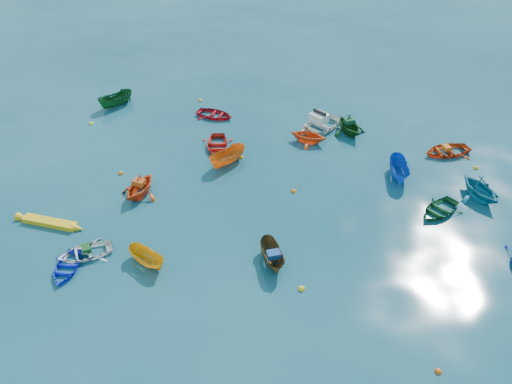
% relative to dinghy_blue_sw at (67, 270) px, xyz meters
% --- Properties ---
extents(ground, '(160.00, 160.00, 0.00)m').
position_rel_dinghy_blue_sw_xyz_m(ground, '(8.53, 2.90, 0.00)').
color(ground, '#0A394B').
rests_on(ground, ground).
extents(dinghy_blue_sw, '(2.15, 2.81, 0.54)m').
position_rel_dinghy_blue_sw_xyz_m(dinghy_blue_sw, '(0.00, 0.00, 0.00)').
color(dinghy_blue_sw, '#1125D9').
rests_on(dinghy_blue_sw, ground).
extents(dinghy_white_near, '(3.51, 3.28, 0.59)m').
position_rel_dinghy_blue_sw_xyz_m(dinghy_white_near, '(0.48, 1.20, 0.00)').
color(dinghy_white_near, white).
rests_on(dinghy_white_near, ground).
extents(sampan_brown_mid, '(2.04, 2.88, 1.04)m').
position_rel_dinghy_blue_sw_xyz_m(sampan_brown_mid, '(10.43, 2.54, 0.00)').
color(sampan_brown_mid, '#4F3B1C').
rests_on(sampan_brown_mid, ground).
extents(dinghy_orange_w, '(2.93, 3.24, 1.49)m').
position_rel_dinghy_blue_sw_xyz_m(dinghy_orange_w, '(1.40, 6.84, 0.00)').
color(dinghy_orange_w, '#DF4415').
rests_on(dinghy_orange_w, ground).
extents(sampan_yellow_mid, '(2.65, 2.01, 0.97)m').
position_rel_dinghy_blue_sw_xyz_m(sampan_yellow_mid, '(3.99, 1.21, 0.00)').
color(sampan_yellow_mid, orange).
rests_on(sampan_yellow_mid, ground).
extents(dinghy_green_e, '(3.48, 3.61, 0.61)m').
position_rel_dinghy_blue_sw_xyz_m(dinghy_green_e, '(19.50, 8.47, 0.00)').
color(dinghy_green_e, '#125027').
rests_on(dinghy_green_e, ground).
extents(dinghy_cyan_se, '(3.78, 3.92, 1.58)m').
position_rel_dinghy_blue_sw_xyz_m(dinghy_cyan_se, '(22.03, 10.45, 0.00)').
color(dinghy_cyan_se, '#166E8A').
rests_on(dinghy_cyan_se, ground).
extents(dinghy_red_nw, '(3.35, 2.70, 0.62)m').
position_rel_dinghy_blue_sw_xyz_m(dinghy_red_nw, '(3.42, 17.46, 0.00)').
color(dinghy_red_nw, '#B30E1B').
rests_on(dinghy_red_nw, ground).
extents(sampan_orange_n, '(2.64, 3.18, 1.18)m').
position_rel_dinghy_blue_sw_xyz_m(sampan_orange_n, '(5.96, 11.20, 0.00)').
color(sampan_orange_n, orange).
rests_on(sampan_orange_n, ground).
extents(dinghy_green_n, '(3.65, 3.78, 1.53)m').
position_rel_dinghy_blue_sw_xyz_m(dinghy_green_n, '(13.84, 16.92, 0.00)').
color(dinghy_green_n, '#0F4313').
rests_on(dinghy_green_n, ground).
extents(dinghy_red_ne, '(4.02, 3.56, 0.69)m').
position_rel_dinghy_blue_sw_xyz_m(dinghy_red_ne, '(20.69, 15.31, 0.00)').
color(dinghy_red_ne, '#C93E10').
rests_on(dinghy_red_ne, ground).
extents(sampan_blue_far, '(1.45, 3.15, 1.18)m').
position_rel_dinghy_blue_sw_xyz_m(sampan_blue_far, '(17.27, 11.84, 0.00)').
color(sampan_blue_far, '#0E4AB9').
rests_on(sampan_blue_far, ground).
extents(dinghy_red_far, '(2.82, 3.51, 0.65)m').
position_rel_dinghy_blue_sw_xyz_m(dinghy_red_far, '(4.73, 13.03, 0.00)').
color(dinghy_red_far, red).
rests_on(dinghy_red_far, ground).
extents(dinghy_orange_far, '(2.95, 2.66, 1.36)m').
position_rel_dinghy_blue_sw_xyz_m(dinghy_orange_far, '(11.02, 15.01, 0.00)').
color(dinghy_orange_far, '#EF5216').
rests_on(dinghy_orange_far, ground).
extents(sampan_green_far, '(2.70, 3.22, 1.20)m').
position_rel_dinghy_blue_sw_xyz_m(sampan_green_far, '(-4.88, 17.79, 0.00)').
color(sampan_green_far, '#114C1D').
rests_on(sampan_green_far, ground).
extents(kayak_yellow, '(4.04, 0.90, 0.41)m').
position_rel_dinghy_blue_sw_xyz_m(kayak_yellow, '(-2.70, 3.15, 0.00)').
color(kayak_yellow, '#ECB015').
rests_on(kayak_yellow, ground).
extents(motorboat_white, '(4.81, 5.13, 1.47)m').
position_rel_dinghy_blue_sw_xyz_m(motorboat_white, '(11.60, 17.00, 0.00)').
color(motorboat_white, white).
rests_on(motorboat_white, ground).
extents(tarp_green_a, '(0.70, 0.74, 0.29)m').
position_rel_dinghy_blue_sw_xyz_m(tarp_green_a, '(0.56, 1.25, 0.44)').
color(tarp_green_a, '#124B1C').
rests_on(tarp_green_a, dinghy_white_near).
extents(tarp_blue_a, '(0.83, 0.75, 0.33)m').
position_rel_dinghy_blue_sw_xyz_m(tarp_blue_a, '(10.49, 2.40, 0.69)').
color(tarp_blue_a, navy).
rests_on(tarp_blue_a, sampan_brown_mid).
extents(tarp_orange_a, '(0.77, 0.64, 0.33)m').
position_rel_dinghy_blue_sw_xyz_m(tarp_orange_a, '(1.40, 6.89, 0.91)').
color(tarp_orange_a, '#D95116').
rests_on(tarp_orange_a, dinghy_orange_w).
extents(tarp_green_b, '(0.87, 0.81, 0.34)m').
position_rel_dinghy_blue_sw_xyz_m(tarp_green_b, '(13.79, 17.00, 0.93)').
color(tarp_green_b, '#134D2A').
rests_on(tarp_green_b, dinghy_green_n).
extents(tarp_orange_b, '(0.66, 0.73, 0.29)m').
position_rel_dinghy_blue_sw_xyz_m(tarp_orange_b, '(20.60, 15.26, 0.49)').
color(tarp_orange_b, orange).
rests_on(tarp_orange_b, dinghy_red_ne).
extents(buoy_ye_a, '(0.36, 0.36, 0.36)m').
position_rel_dinghy_blue_sw_xyz_m(buoy_ye_a, '(12.16, 0.92, 0.00)').
color(buoy_ye_a, yellow).
rests_on(buoy_ye_a, ground).
extents(buoy_or_b, '(0.30, 0.30, 0.30)m').
position_rel_dinghy_blue_sw_xyz_m(buoy_or_b, '(18.40, -2.62, 0.00)').
color(buoy_or_b, '#D8550B').
rests_on(buoy_or_b, ground).
extents(buoy_ye_b, '(0.36, 0.36, 0.36)m').
position_rel_dinghy_blue_sw_xyz_m(buoy_ye_b, '(-5.60, 14.60, 0.00)').
color(buoy_ye_b, yellow).
rests_on(buoy_ye_b, ground).
extents(buoy_or_c, '(0.35, 0.35, 0.35)m').
position_rel_dinghy_blue_sw_xyz_m(buoy_or_c, '(-0.71, 8.74, 0.00)').
color(buoy_or_c, orange).
rests_on(buoy_or_c, ground).
extents(buoy_ye_c, '(0.29, 0.29, 0.29)m').
position_rel_dinghy_blue_sw_xyz_m(buoy_ye_c, '(6.75, 12.09, 0.00)').
color(buoy_ye_c, gold).
rests_on(buoy_ye_c, ground).
extents(buoy_or_d, '(0.33, 0.33, 0.33)m').
position_rel_dinghy_blue_sw_xyz_m(buoy_or_d, '(10.75, 8.89, 0.00)').
color(buoy_or_d, orange).
rests_on(buoy_or_d, ground).
extents(buoy_ye_d, '(0.31, 0.31, 0.31)m').
position_rel_dinghy_blue_sw_xyz_m(buoy_ye_d, '(1.55, 19.88, 0.00)').
color(buoy_ye_d, gold).
rests_on(buoy_ye_d, ground).
extents(buoy_or_e, '(0.36, 0.36, 0.36)m').
position_rel_dinghy_blue_sw_xyz_m(buoy_or_e, '(13.35, 18.53, 0.00)').
color(buoy_or_e, '#F65C0D').
rests_on(buoy_or_e, ground).
extents(buoy_ye_e, '(0.35, 0.35, 0.35)m').
position_rel_dinghy_blue_sw_xyz_m(buoy_ye_e, '(22.44, 13.73, 0.00)').
color(buoy_ye_e, gold).
rests_on(buoy_ye_e, ground).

